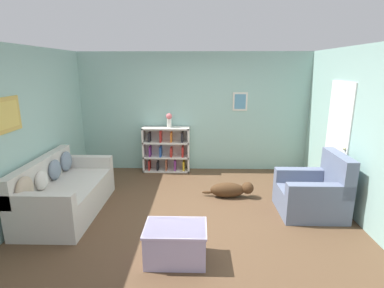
{
  "coord_description": "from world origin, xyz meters",
  "views": [
    {
      "loc": [
        0.12,
        -4.36,
        2.27
      ],
      "look_at": [
        0.0,
        0.4,
        1.05
      ],
      "focal_mm": 28.0,
      "sensor_mm": 36.0,
      "label": 1
    }
  ],
  "objects_px": {
    "couch": "(64,193)",
    "recliner_chair": "(314,193)",
    "vase": "(169,119)",
    "dog": "(231,190)",
    "coffee_table": "(176,242)",
    "bookshelf": "(167,150)"
  },
  "relations": [
    {
      "from": "coffee_table",
      "to": "dog",
      "type": "bearing_deg",
      "value": 65.08
    },
    {
      "from": "recliner_chair",
      "to": "vase",
      "type": "height_order",
      "value": "vase"
    },
    {
      "from": "couch",
      "to": "vase",
      "type": "height_order",
      "value": "vase"
    },
    {
      "from": "bookshelf",
      "to": "vase",
      "type": "xyz_separation_m",
      "value": [
        0.07,
        -0.02,
        0.69
      ]
    },
    {
      "from": "recliner_chair",
      "to": "dog",
      "type": "bearing_deg",
      "value": 156.13
    },
    {
      "from": "recliner_chair",
      "to": "dog",
      "type": "distance_m",
      "value": 1.39
    },
    {
      "from": "bookshelf",
      "to": "dog",
      "type": "bearing_deg",
      "value": -47.05
    },
    {
      "from": "coffee_table",
      "to": "dog",
      "type": "height_order",
      "value": "coffee_table"
    },
    {
      "from": "recliner_chair",
      "to": "dog",
      "type": "height_order",
      "value": "recliner_chair"
    },
    {
      "from": "couch",
      "to": "recliner_chair",
      "type": "height_order",
      "value": "recliner_chair"
    },
    {
      "from": "coffee_table",
      "to": "vase",
      "type": "relative_size",
      "value": 2.4
    },
    {
      "from": "recliner_chair",
      "to": "vase",
      "type": "bearing_deg",
      "value": 142.13
    },
    {
      "from": "vase",
      "to": "coffee_table",
      "type": "bearing_deg",
      "value": -83.22
    },
    {
      "from": "dog",
      "to": "bookshelf",
      "type": "bearing_deg",
      "value": 132.95
    },
    {
      "from": "recliner_chair",
      "to": "coffee_table",
      "type": "xyz_separation_m",
      "value": [
        -2.11,
        -1.27,
        -0.1
      ]
    },
    {
      "from": "couch",
      "to": "recliner_chair",
      "type": "relative_size",
      "value": 1.88
    },
    {
      "from": "coffee_table",
      "to": "dog",
      "type": "distance_m",
      "value": 2.02
    },
    {
      "from": "coffee_table",
      "to": "vase",
      "type": "height_order",
      "value": "vase"
    },
    {
      "from": "bookshelf",
      "to": "dog",
      "type": "distance_m",
      "value": 1.95
    },
    {
      "from": "couch",
      "to": "dog",
      "type": "xyz_separation_m",
      "value": [
        2.73,
        0.64,
        -0.19
      ]
    },
    {
      "from": "couch",
      "to": "dog",
      "type": "distance_m",
      "value": 2.81
    },
    {
      "from": "bookshelf",
      "to": "dog",
      "type": "xyz_separation_m",
      "value": [
        1.31,
        -1.4,
        -0.34
      ]
    }
  ]
}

